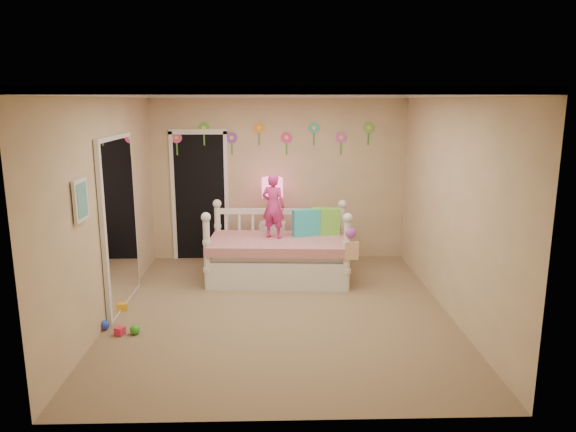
{
  "coord_description": "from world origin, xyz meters",
  "views": [
    {
      "loc": [
        -0.08,
        -6.02,
        2.5
      ],
      "look_at": [
        0.1,
        0.6,
        1.05
      ],
      "focal_mm": 32.95,
      "sensor_mm": 36.0,
      "label": 1
    }
  ],
  "objects_px": {
    "nightstand": "(273,244)",
    "child": "(273,206)",
    "table_lamp": "(272,193)",
    "daybed": "(278,243)"
  },
  "relations": [
    {
      "from": "daybed",
      "to": "child",
      "type": "bearing_deg",
      "value": 145.13
    },
    {
      "from": "daybed",
      "to": "nightstand",
      "type": "xyz_separation_m",
      "value": [
        -0.08,
        0.72,
        -0.21
      ]
    },
    {
      "from": "table_lamp",
      "to": "daybed",
      "type": "bearing_deg",
      "value": -83.65
    },
    {
      "from": "daybed",
      "to": "nightstand",
      "type": "bearing_deg",
      "value": 99.42
    },
    {
      "from": "daybed",
      "to": "table_lamp",
      "type": "relative_size",
      "value": 2.81
    },
    {
      "from": "child",
      "to": "table_lamp",
      "type": "distance_m",
      "value": 0.67
    },
    {
      "from": "nightstand",
      "to": "child",
      "type": "bearing_deg",
      "value": -84.01
    },
    {
      "from": "child",
      "to": "table_lamp",
      "type": "height_order",
      "value": "child"
    },
    {
      "from": "daybed",
      "to": "nightstand",
      "type": "relative_size",
      "value": 3.01
    },
    {
      "from": "daybed",
      "to": "table_lamp",
      "type": "height_order",
      "value": "table_lamp"
    }
  ]
}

